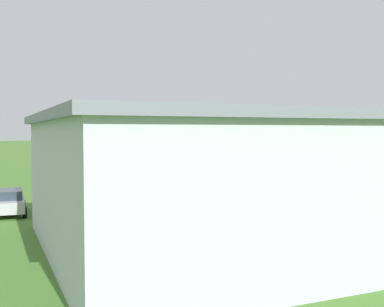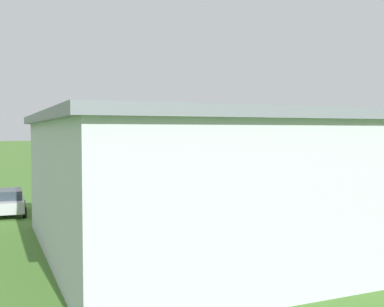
% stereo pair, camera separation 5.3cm
% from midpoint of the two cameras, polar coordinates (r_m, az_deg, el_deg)
% --- Properties ---
extents(ground_plane, '(400.00, 400.00, 0.00)m').
position_cam_midpoint_polar(ground_plane, '(66.16, 1.39, -1.68)').
color(ground_plane, '#47752D').
extents(biplane, '(8.56, 7.10, 3.86)m').
position_cam_midpoint_polar(biplane, '(60.00, -6.00, 1.43)').
color(biplane, silver).
extents(car_silver, '(2.10, 4.27, 1.53)m').
position_cam_midpoint_polar(car_silver, '(30.78, -21.54, -5.47)').
color(car_silver, '#B7B7BC').
rests_on(car_silver, ground_plane).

